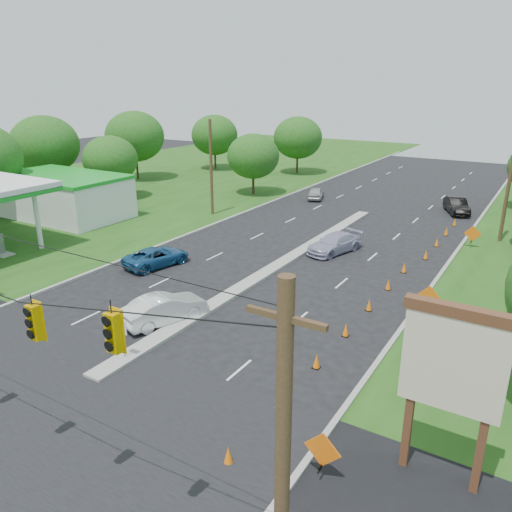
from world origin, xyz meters
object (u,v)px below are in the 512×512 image
Objects in this scene: white_sedan at (165,309)px; blue_pickup at (156,257)px; pylon_sign at (465,371)px; gas_station at (49,194)px.

blue_pickup is (-6.30, 6.34, -0.11)m from white_sedan.
white_sedan is at bearing 166.15° from pylon_sign.
gas_station is 3.22× the size of pylon_sign.
blue_pickup is at bearing 154.94° from pylon_sign.
gas_station is 4.22× the size of white_sedan.
white_sedan is 8.94m from blue_pickup.
gas_station is at bearing -1.33° from blue_pickup.
pylon_sign is 1.31× the size of white_sedan.
pylon_sign is (37.95, -14.05, 1.42)m from gas_station.
blue_pickup is at bearing -13.54° from gas_station.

